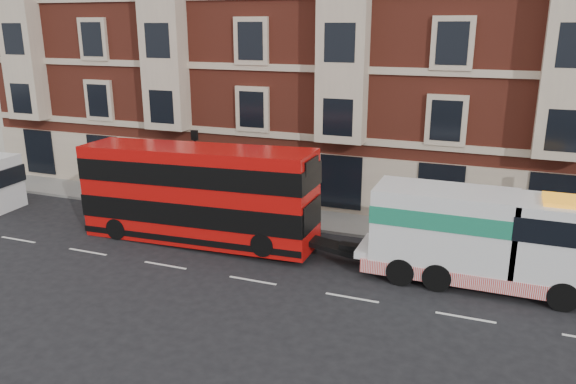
# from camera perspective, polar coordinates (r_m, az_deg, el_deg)

# --- Properties ---
(ground) EXTENTS (120.00, 120.00, 0.00)m
(ground) POSITION_cam_1_polar(r_m,az_deg,el_deg) (22.26, -3.61, -8.97)
(ground) COLOR black
(ground) RESTS_ON ground
(sidewalk) EXTENTS (90.00, 3.00, 0.15)m
(sidewalk) POSITION_cam_1_polar(r_m,az_deg,el_deg) (28.69, 2.66, -2.79)
(sidewalk) COLOR slate
(sidewalk) RESTS_ON ground
(victorian_terrace) EXTENTS (45.00, 12.00, 20.40)m
(victorian_terrace) POSITION_cam_1_polar(r_m,az_deg,el_deg) (34.14, 7.95, 17.26)
(victorian_terrace) COLOR maroon
(victorian_terrace) RESTS_ON ground
(lamp_post_west) EXTENTS (0.35, 0.15, 4.35)m
(lamp_post_west) POSITION_cam_1_polar(r_m,az_deg,el_deg) (29.22, -9.33, 2.69)
(lamp_post_west) COLOR black
(lamp_post_west) RESTS_ON sidewalk
(double_decker_bus) EXTENTS (10.96, 2.51, 4.43)m
(double_decker_bus) POSITION_cam_1_polar(r_m,az_deg,el_deg) (25.58, -9.24, -0.07)
(double_decker_bus) COLOR red
(double_decker_bus) RESTS_ON ground
(tow_truck) EXTENTS (8.77, 2.59, 3.66)m
(tow_truck) POSITION_cam_1_polar(r_m,az_deg,el_deg) (22.41, 18.61, -4.29)
(tow_truck) COLOR silver
(tow_truck) RESTS_ON ground
(pedestrian) EXTENTS (0.71, 0.58, 1.69)m
(pedestrian) POSITION_cam_1_polar(r_m,az_deg,el_deg) (31.39, -14.49, 0.17)
(pedestrian) COLOR #1B2037
(pedestrian) RESTS_ON sidewalk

